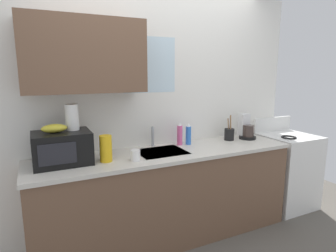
% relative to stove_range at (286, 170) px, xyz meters
% --- Properties ---
extents(kitchen_wall_assembly, '(3.34, 0.42, 2.50)m').
position_rel_stove_range_xyz_m(kitchen_wall_assembly, '(-1.77, 0.31, 0.90)').
color(kitchen_wall_assembly, white).
rests_on(kitchen_wall_assembly, ground).
extents(counter_unit, '(2.57, 0.63, 0.90)m').
position_rel_stove_range_xyz_m(counter_unit, '(-1.63, -0.00, -0.00)').
color(counter_unit, brown).
rests_on(counter_unit, ground).
extents(sink_faucet, '(0.03, 0.03, 0.21)m').
position_rel_stove_range_xyz_m(sink_faucet, '(-1.69, 0.24, 0.55)').
color(sink_faucet, '#B2B5BA').
rests_on(sink_faucet, counter_unit).
extents(stove_range, '(0.60, 0.60, 1.08)m').
position_rel_stove_range_xyz_m(stove_range, '(0.00, 0.00, 0.00)').
color(stove_range, white).
rests_on(stove_range, ground).
extents(microwave, '(0.46, 0.35, 0.27)m').
position_rel_stove_range_xyz_m(microwave, '(-2.59, 0.04, 0.58)').
color(microwave, black).
rests_on(microwave, counter_unit).
extents(banana_bunch, '(0.20, 0.11, 0.07)m').
position_rel_stove_range_xyz_m(banana_bunch, '(-2.63, 0.05, 0.75)').
color(banana_bunch, gold).
rests_on(banana_bunch, microwave).
extents(paper_towel_roll, '(0.11, 0.11, 0.22)m').
position_rel_stove_range_xyz_m(paper_towel_roll, '(-2.48, 0.10, 0.82)').
color(paper_towel_roll, white).
rests_on(paper_towel_roll, microwave).
extents(coffee_maker, '(0.19, 0.21, 0.28)m').
position_rel_stove_range_xyz_m(coffee_maker, '(-0.58, 0.10, 0.55)').
color(coffee_maker, black).
rests_on(coffee_maker, counter_unit).
extents(dish_soap_bottle_pink, '(0.06, 0.06, 0.24)m').
position_rel_stove_range_xyz_m(dish_soap_bottle_pink, '(-1.41, 0.17, 0.56)').
color(dish_soap_bottle_pink, '#E55999').
rests_on(dish_soap_bottle_pink, counter_unit).
extents(dish_soap_bottle_blue, '(0.06, 0.06, 0.23)m').
position_rel_stove_range_xyz_m(dish_soap_bottle_blue, '(-1.32, 0.15, 0.55)').
color(dish_soap_bottle_blue, blue).
rests_on(dish_soap_bottle_blue, counter_unit).
extents(cereal_canister, '(0.10, 0.10, 0.23)m').
position_rel_stove_range_xyz_m(cereal_canister, '(-2.24, -0.05, 0.56)').
color(cereal_canister, gold).
rests_on(cereal_canister, counter_unit).
extents(mug_white, '(0.08, 0.08, 0.09)m').
position_rel_stove_range_xyz_m(mug_white, '(-2.01, -0.14, 0.49)').
color(mug_white, white).
rests_on(mug_white, counter_unit).
extents(utensil_crock, '(0.11, 0.11, 0.29)m').
position_rel_stove_range_xyz_m(utensil_crock, '(-0.81, 0.12, 0.51)').
color(utensil_crock, black).
rests_on(utensil_crock, counter_unit).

